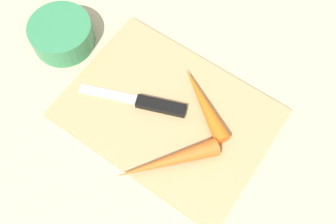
{
  "coord_description": "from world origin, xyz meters",
  "views": [
    {
      "loc": [
        -0.16,
        0.23,
        0.63
      ],
      "look_at": [
        0.0,
        0.0,
        0.01
      ],
      "focal_mm": 40.93,
      "sensor_mm": 36.0,
      "label": 1
    }
  ],
  "objects_px": {
    "knife": "(155,103)",
    "small_bowl": "(62,34)",
    "carrot_short": "(204,103)",
    "carrot_long": "(167,161)",
    "cutting_board": "(168,113)"
  },
  "relations": [
    {
      "from": "carrot_long",
      "to": "cutting_board",
      "type": "bearing_deg",
      "value": -108.03
    },
    {
      "from": "carrot_short",
      "to": "small_bowl",
      "type": "xyz_separation_m",
      "value": [
        0.3,
        0.03,
        -0.0
      ]
    },
    {
      "from": "knife",
      "to": "carrot_long",
      "type": "xyz_separation_m",
      "value": [
        -0.08,
        0.08,
        0.01
      ]
    },
    {
      "from": "carrot_long",
      "to": "carrot_short",
      "type": "height_order",
      "value": "carrot_long"
    },
    {
      "from": "carrot_short",
      "to": "knife",
      "type": "bearing_deg",
      "value": 64.16
    },
    {
      "from": "carrot_long",
      "to": "small_bowl",
      "type": "relative_size",
      "value": 1.46
    },
    {
      "from": "cutting_board",
      "to": "carrot_short",
      "type": "height_order",
      "value": "carrot_short"
    },
    {
      "from": "cutting_board",
      "to": "knife",
      "type": "height_order",
      "value": "knife"
    },
    {
      "from": "small_bowl",
      "to": "carrot_short",
      "type": "bearing_deg",
      "value": -173.89
    },
    {
      "from": "carrot_long",
      "to": "knife",
      "type": "bearing_deg",
      "value": -95.89
    },
    {
      "from": "carrot_short",
      "to": "small_bowl",
      "type": "height_order",
      "value": "small_bowl"
    },
    {
      "from": "cutting_board",
      "to": "knife",
      "type": "bearing_deg",
      "value": 3.09
    },
    {
      "from": "carrot_short",
      "to": "carrot_long",
      "type": "bearing_deg",
      "value": 125.4
    },
    {
      "from": "knife",
      "to": "small_bowl",
      "type": "distance_m",
      "value": 0.23
    },
    {
      "from": "cutting_board",
      "to": "knife",
      "type": "xyz_separation_m",
      "value": [
        0.03,
        0.0,
        0.01
      ]
    }
  ]
}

